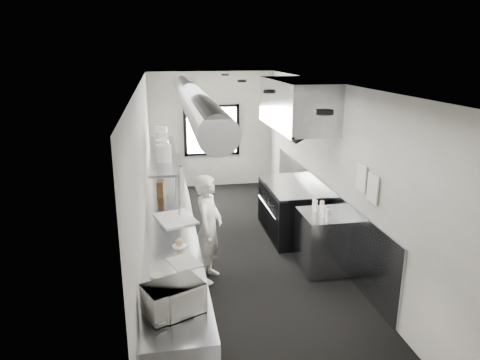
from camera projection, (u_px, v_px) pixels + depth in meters
name	position (u px, v px, depth m)	size (l,w,h in m)	color
floor	(241.00, 254.00, 7.44)	(3.00, 8.00, 0.01)	black
ceiling	(241.00, 84.00, 6.64)	(3.00, 8.00, 0.01)	silver
wall_back	(212.00, 130.00, 10.82)	(3.00, 0.02, 2.80)	beige
wall_front	(337.00, 318.00, 3.26)	(3.00, 0.02, 2.80)	beige
wall_left	(144.00, 178.00, 6.79)	(0.02, 8.00, 2.80)	beige
wall_right	(330.00, 169.00, 7.29)	(0.02, 8.00, 2.80)	beige
wall_cladding	(320.00, 212.00, 7.81)	(0.03, 5.50, 1.10)	gray
hvac_duct	(192.00, 99.00, 6.97)	(0.40, 0.40, 6.40)	#96989E
service_window	(212.00, 130.00, 10.78)	(1.36, 0.05, 1.25)	white
exhaust_hood	(296.00, 104.00, 7.61)	(0.81, 2.20, 0.88)	gray
prep_counter	(171.00, 247.00, 6.64)	(0.70, 6.00, 0.90)	gray
pass_shelf	(163.00, 154.00, 7.75)	(0.45, 3.00, 0.68)	gray
range	(290.00, 210.00, 8.14)	(0.88, 1.60, 0.94)	black
bottle_station	(322.00, 241.00, 6.84)	(0.65, 0.80, 0.90)	gray
far_work_table	(166.00, 179.00, 10.14)	(0.70, 1.20, 0.90)	gray
notice_sheet_a	(361.00, 178.00, 6.10)	(0.02, 0.28, 0.38)	silver
notice_sheet_b	(373.00, 189.00, 5.78)	(0.02, 0.28, 0.38)	silver
line_cook	(209.00, 228.00, 6.43)	(0.59, 0.38, 1.61)	silver
microwave	(174.00, 298.00, 4.17)	(0.49, 0.37, 0.30)	silver
deli_tub_a	(157.00, 279.00, 4.71)	(0.14, 0.14, 0.10)	#A6AFA1
deli_tub_b	(162.00, 290.00, 4.51)	(0.14, 0.14, 0.10)	#A6AFA1
newspaper	(184.00, 262.00, 5.19)	(0.31, 0.39, 0.01)	silver
small_plate	(180.00, 246.00, 5.61)	(0.18, 0.18, 0.02)	white
pastry	(179.00, 242.00, 5.59)	(0.10, 0.10, 0.10)	#D7B471
cutting_board	(175.00, 219.00, 6.51)	(0.50, 0.66, 0.02)	silver
knife_block	(161.00, 188.00, 7.51)	(0.11, 0.25, 0.27)	brown
plate_stack_a	(164.00, 153.00, 7.06)	(0.23, 0.23, 0.27)	white
plate_stack_b	(162.00, 148.00, 7.38)	(0.22, 0.22, 0.28)	white
plate_stack_c	(161.00, 140.00, 7.92)	(0.23, 0.23, 0.33)	white
plate_stack_d	(161.00, 135.00, 8.34)	(0.22, 0.22, 0.34)	white
squeeze_bottle_a	(328.00, 215.00, 6.41)	(0.06, 0.06, 0.19)	silver
squeeze_bottle_b	(324.00, 212.00, 6.56)	(0.06, 0.06, 0.18)	silver
squeeze_bottle_c	(322.00, 207.00, 6.71)	(0.07, 0.07, 0.20)	silver
squeeze_bottle_d	(315.00, 206.00, 6.79)	(0.06, 0.06, 0.18)	silver
squeeze_bottle_e	(314.00, 203.00, 6.94)	(0.06, 0.06, 0.17)	silver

